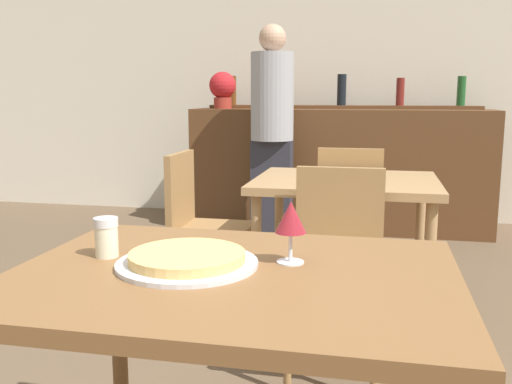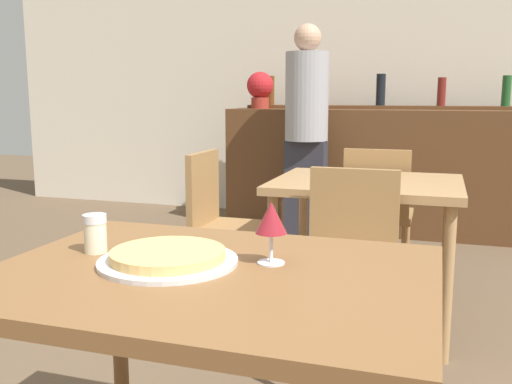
{
  "view_description": "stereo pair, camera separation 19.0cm",
  "coord_description": "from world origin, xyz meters",
  "px_view_note": "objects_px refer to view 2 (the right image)",
  "views": [
    {
      "loc": [
        0.33,
        -1.29,
        1.19
      ],
      "look_at": [
        -0.06,
        0.55,
        0.87
      ],
      "focal_mm": 40.0,
      "sensor_mm": 36.0,
      "label": 1
    },
    {
      "loc": [
        0.52,
        -1.24,
        1.19
      ],
      "look_at": [
        -0.06,
        0.55,
        0.87
      ],
      "focal_mm": 40.0,
      "sensor_mm": 36.0,
      "label": 2
    }
  ],
  "objects_px": {
    "cheese_shaker": "(95,233)",
    "person_standing": "(306,126)",
    "chair_far_side_back": "(377,208)",
    "chair_far_side_left": "(221,218)",
    "pizza_tray": "(168,257)",
    "potted_plant": "(260,88)",
    "chair_far_side_front": "(349,257)",
    "wine_glass": "(271,220)"
  },
  "relations": [
    {
      "from": "chair_far_side_front",
      "to": "wine_glass",
      "type": "xyz_separation_m",
      "value": [
        -0.06,
        -0.97,
        0.36
      ]
    },
    {
      "from": "potted_plant",
      "to": "chair_far_side_left",
      "type": "bearing_deg",
      "value": -78.17
    },
    {
      "from": "cheese_shaker",
      "to": "person_standing",
      "type": "height_order",
      "value": "person_standing"
    },
    {
      "from": "chair_far_side_left",
      "to": "pizza_tray",
      "type": "bearing_deg",
      "value": -163.18
    },
    {
      "from": "chair_far_side_back",
      "to": "potted_plant",
      "type": "relative_size",
      "value": 2.68
    },
    {
      "from": "chair_far_side_left",
      "to": "pizza_tray",
      "type": "relative_size",
      "value": 2.48
    },
    {
      "from": "chair_far_side_back",
      "to": "person_standing",
      "type": "relative_size",
      "value": 0.51
    },
    {
      "from": "chair_far_side_left",
      "to": "wine_glass",
      "type": "height_order",
      "value": "wine_glass"
    },
    {
      "from": "pizza_tray",
      "to": "wine_glass",
      "type": "bearing_deg",
      "value": 18.32
    },
    {
      "from": "person_standing",
      "to": "potted_plant",
      "type": "height_order",
      "value": "person_standing"
    },
    {
      "from": "chair_far_side_back",
      "to": "pizza_tray",
      "type": "bearing_deg",
      "value": 82.02
    },
    {
      "from": "cheese_shaker",
      "to": "wine_glass",
      "type": "height_order",
      "value": "wine_glass"
    },
    {
      "from": "pizza_tray",
      "to": "cheese_shaker",
      "type": "distance_m",
      "value": 0.24
    },
    {
      "from": "chair_far_side_back",
      "to": "wine_glass",
      "type": "bearing_deg",
      "value": 88.48
    },
    {
      "from": "chair_far_side_back",
      "to": "pizza_tray",
      "type": "distance_m",
      "value": 2.19
    },
    {
      "from": "chair_far_side_front",
      "to": "potted_plant",
      "type": "relative_size",
      "value": 2.68
    },
    {
      "from": "person_standing",
      "to": "cheese_shaker",
      "type": "bearing_deg",
      "value": -87.43
    },
    {
      "from": "chair_far_side_back",
      "to": "person_standing",
      "type": "bearing_deg",
      "value": -56.77
    },
    {
      "from": "cheese_shaker",
      "to": "chair_far_side_left",
      "type": "bearing_deg",
      "value": 99.08
    },
    {
      "from": "chair_far_side_back",
      "to": "pizza_tray",
      "type": "height_order",
      "value": "chair_far_side_back"
    },
    {
      "from": "chair_far_side_back",
      "to": "cheese_shaker",
      "type": "distance_m",
      "value": 2.21
    },
    {
      "from": "chair_far_side_front",
      "to": "chair_far_side_left",
      "type": "relative_size",
      "value": 1.0
    },
    {
      "from": "pizza_tray",
      "to": "potted_plant",
      "type": "relative_size",
      "value": 1.08
    },
    {
      "from": "person_standing",
      "to": "potted_plant",
      "type": "bearing_deg",
      "value": 136.19
    },
    {
      "from": "chair_far_side_front",
      "to": "chair_far_side_left",
      "type": "xyz_separation_m",
      "value": [
        -0.79,
        0.55,
        0.0
      ]
    },
    {
      "from": "chair_far_side_front",
      "to": "chair_far_side_back",
      "type": "xyz_separation_m",
      "value": [
        -0.0,
        1.11,
        0.0
      ]
    },
    {
      "from": "chair_far_side_back",
      "to": "person_standing",
      "type": "xyz_separation_m",
      "value": [
        -0.68,
        1.03,
        0.42
      ]
    },
    {
      "from": "potted_plant",
      "to": "chair_far_side_front",
      "type": "bearing_deg",
      "value": -65.27
    },
    {
      "from": "cheese_shaker",
      "to": "potted_plant",
      "type": "xyz_separation_m",
      "value": [
        -0.69,
        3.68,
        0.43
      ]
    },
    {
      "from": "chair_far_side_back",
      "to": "person_standing",
      "type": "height_order",
      "value": "person_standing"
    },
    {
      "from": "cheese_shaker",
      "to": "wine_glass",
      "type": "relative_size",
      "value": 0.66
    },
    {
      "from": "chair_far_side_back",
      "to": "chair_far_side_left",
      "type": "height_order",
      "value": "same"
    },
    {
      "from": "chair_far_side_back",
      "to": "person_standing",
      "type": "distance_m",
      "value": 1.31
    },
    {
      "from": "chair_far_side_back",
      "to": "chair_far_side_left",
      "type": "xyz_separation_m",
      "value": [
        -0.79,
        -0.55,
        0.0
      ]
    },
    {
      "from": "chair_far_side_left",
      "to": "person_standing",
      "type": "bearing_deg",
      "value": -3.92
    },
    {
      "from": "pizza_tray",
      "to": "person_standing",
      "type": "xyz_separation_m",
      "value": [
        -0.38,
        3.19,
        0.16
      ]
    },
    {
      "from": "chair_far_side_front",
      "to": "person_standing",
      "type": "xyz_separation_m",
      "value": [
        -0.68,
        2.14,
        0.42
      ]
    },
    {
      "from": "chair_far_side_front",
      "to": "cheese_shaker",
      "type": "bearing_deg",
      "value": -117.89
    },
    {
      "from": "chair_far_side_back",
      "to": "cheese_shaker",
      "type": "xyz_separation_m",
      "value": [
        -0.54,
        -2.12,
        0.3
      ]
    },
    {
      "from": "chair_far_side_left",
      "to": "cheese_shaker",
      "type": "distance_m",
      "value": 1.61
    },
    {
      "from": "chair_far_side_left",
      "to": "cheese_shaker",
      "type": "relative_size",
      "value": 8.39
    },
    {
      "from": "chair_far_side_front",
      "to": "person_standing",
      "type": "height_order",
      "value": "person_standing"
    }
  ]
}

